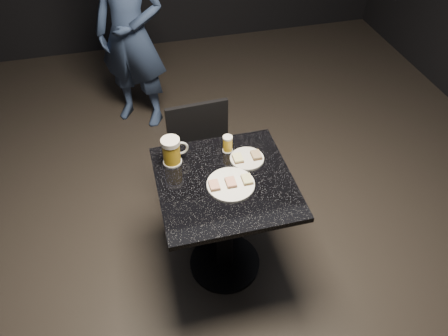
# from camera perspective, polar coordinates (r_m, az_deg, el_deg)

# --- Properties ---
(floor) EXTENTS (6.00, 6.00, 0.00)m
(floor) POSITION_cam_1_polar(r_m,az_deg,el_deg) (2.84, 0.10, -12.35)
(floor) COLOR black
(floor) RESTS_ON ground
(plate_large) EXTENTS (0.25, 0.25, 0.01)m
(plate_large) POSITION_cam_1_polar(r_m,az_deg,el_deg) (2.23, 0.89, -2.17)
(plate_large) COLOR white
(plate_large) RESTS_ON table
(plate_small) EXTENTS (0.18, 0.18, 0.01)m
(plate_small) POSITION_cam_1_polar(r_m,az_deg,el_deg) (2.37, 3.01, 1.21)
(plate_small) COLOR silver
(plate_small) RESTS_ON table
(patron) EXTENTS (0.69, 0.63, 1.59)m
(patron) POSITION_cam_1_polar(r_m,az_deg,el_deg) (3.58, -12.14, 16.80)
(patron) COLOR #20284F
(patron) RESTS_ON floor
(table) EXTENTS (0.70, 0.70, 0.75)m
(table) POSITION_cam_1_polar(r_m,az_deg,el_deg) (2.43, 0.12, -5.64)
(table) COLOR black
(table) RESTS_ON floor
(beer_mug) EXTENTS (0.15, 0.10, 0.16)m
(beer_mug) POSITION_cam_1_polar(r_m,az_deg,el_deg) (2.32, -6.82, 2.21)
(beer_mug) COLOR silver
(beer_mug) RESTS_ON table
(beer_tumbler) EXTENTS (0.06, 0.06, 0.10)m
(beer_tumbler) POSITION_cam_1_polar(r_m,az_deg,el_deg) (2.40, 0.48, 3.18)
(beer_tumbler) COLOR silver
(beer_tumbler) RESTS_ON table
(chair) EXTENTS (0.40, 0.40, 0.86)m
(chair) POSITION_cam_1_polar(r_m,az_deg,el_deg) (2.73, -2.69, 0.79)
(chair) COLOR black
(chair) RESTS_ON floor
(canapes_on_plate_large) EXTENTS (0.22, 0.07, 0.02)m
(canapes_on_plate_large) POSITION_cam_1_polar(r_m,az_deg,el_deg) (2.21, 0.89, -1.88)
(canapes_on_plate_large) COLOR #4C3521
(canapes_on_plate_large) RESTS_ON plate_large
(canapes_on_plate_small) EXTENTS (0.15, 0.07, 0.02)m
(canapes_on_plate_small) POSITION_cam_1_polar(r_m,az_deg,el_deg) (2.36, 3.03, 1.50)
(canapes_on_plate_small) COLOR #4C3521
(canapes_on_plate_small) RESTS_ON plate_small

